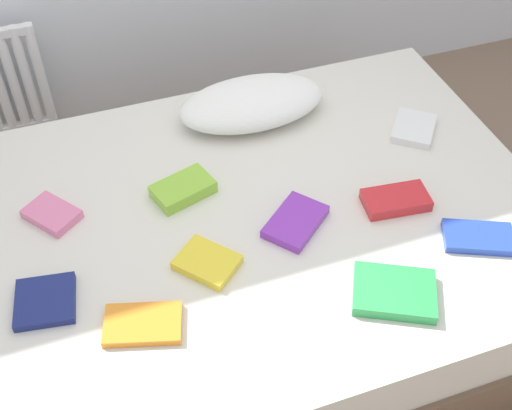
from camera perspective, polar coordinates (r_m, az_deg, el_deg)
name	(u,v)px	position (r m, az deg, el deg)	size (l,w,h in m)	color
ground_plane	(260,298)	(2.63, 0.36, -8.05)	(8.00, 8.00, 0.00)	#7F6651
bed	(260,258)	(2.44, 0.39, -4.62)	(2.00, 1.50, 0.50)	brown
pillow	(252,103)	(2.60, -0.36, 8.79)	(0.58, 0.32, 0.13)	white
textbook_blue	(478,237)	(2.27, 18.61, -2.67)	(0.22, 0.13, 0.03)	#2847B7
textbook_purple	(295,222)	(2.20, 3.42, -1.44)	(0.22, 0.14, 0.03)	purple
textbook_red	(396,200)	(2.31, 11.95, 0.42)	(0.22, 0.12, 0.04)	red
textbook_white	(414,128)	(2.62, 13.43, 6.43)	(0.19, 0.15, 0.03)	white
textbook_orange	(143,324)	(1.97, -9.72, -10.07)	(0.22, 0.14, 0.03)	orange
textbook_yellow	(207,262)	(2.09, -4.23, -4.94)	(0.18, 0.14, 0.03)	yellow
textbook_navy	(45,301)	(2.09, -17.70, -7.91)	(0.17, 0.18, 0.03)	navy
textbook_lime	(183,189)	(2.31, -6.30, 1.38)	(0.20, 0.13, 0.05)	#8CC638
textbook_pink	(52,214)	(2.32, -17.18, -0.75)	(0.17, 0.12, 0.03)	pink
textbook_green	(394,292)	(2.05, 11.81, -7.36)	(0.25, 0.18, 0.04)	green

